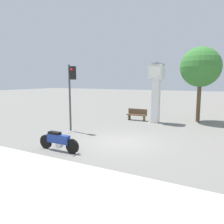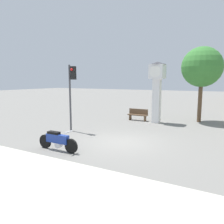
% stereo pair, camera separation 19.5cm
% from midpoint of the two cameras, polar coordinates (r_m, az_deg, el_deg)
% --- Properties ---
extents(ground_plane, '(120.00, 120.00, 0.00)m').
position_cam_midpoint_polar(ground_plane, '(11.57, 2.85, -7.86)').
color(ground_plane, slate).
extents(sidewalk_strip, '(36.00, 6.00, 0.10)m').
position_cam_midpoint_polar(sidewalk_strip, '(6.69, -24.86, -20.78)').
color(sidewalk_strip, '#BCB7A8').
rests_on(sidewalk_strip, ground_plane).
extents(motorcycle, '(2.23, 0.48, 0.98)m').
position_cam_midpoint_polar(motorcycle, '(10.38, -13.53, -7.27)').
color(motorcycle, black).
rests_on(motorcycle, ground_plane).
extents(clock_tower, '(1.26, 1.26, 4.57)m').
position_cam_midpoint_polar(clock_tower, '(16.82, 12.02, 7.52)').
color(clock_tower, white).
rests_on(clock_tower, ground_plane).
extents(traffic_light, '(0.50, 0.35, 4.16)m').
position_cam_midpoint_polar(traffic_light, '(13.81, -10.10, 6.70)').
color(traffic_light, '#47474C').
rests_on(traffic_light, ground_plane).
extents(street_tree, '(3.02, 3.02, 5.72)m').
position_cam_midpoint_polar(street_tree, '(18.12, 22.72, 10.73)').
color(street_tree, brown).
rests_on(street_tree, ground_plane).
extents(bench, '(1.60, 0.44, 0.92)m').
position_cam_midpoint_polar(bench, '(17.74, 7.09, -0.61)').
color(bench, brown).
rests_on(bench, ground_plane).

